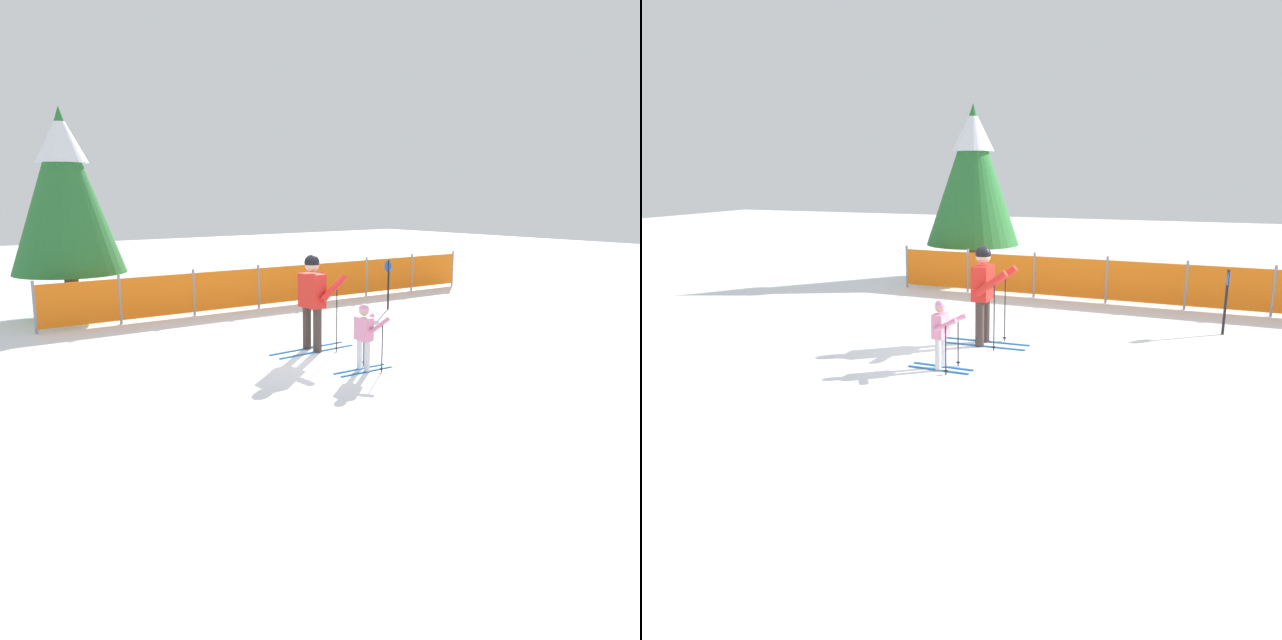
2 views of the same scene
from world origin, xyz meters
The scene contains 6 objects.
ground_plane centered at (0.00, 0.00, 0.00)m, with size 60.00×60.00×0.00m, color white.
skier_adult centered at (-0.19, 0.24, 1.04)m, with size 1.65×0.73×1.75m.
skier_child centered at (-0.35, -1.34, 0.64)m, with size 1.03×0.53×1.09m.
safety_fence centered at (2.18, 4.50, 0.55)m, with size 12.16×0.56×1.09m.
conifer_far centered at (-2.64, 6.42, 2.93)m, with size 2.55×2.55×4.73m.
trail_marker centered at (3.79, 2.47, 0.77)m, with size 0.07×0.28×1.23m.
Camera 1 is at (-6.81, -8.61, 2.77)m, focal length 35.00 mm.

